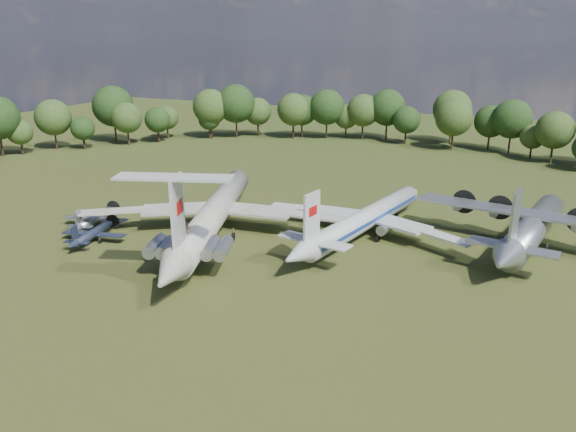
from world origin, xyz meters
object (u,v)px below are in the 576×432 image
at_px(il62_airliner, 214,218).
at_px(an12_transport, 532,232).
at_px(person_on_il62, 187,229).
at_px(small_prop_northwest, 95,221).
at_px(tu104_jet, 365,223).
at_px(small_prop_west, 93,236).

height_order(il62_airliner, an12_transport, il62_airliner).
xyz_separation_m(an12_transport, person_on_il62, (-38.47, -28.48, 3.84)).
height_order(small_prop_northwest, person_on_il62, person_on_il62).
height_order(il62_airliner, person_on_il62, person_on_il62).
xyz_separation_m(tu104_jet, small_prop_northwest, (-40.06, -13.80, -1.17)).
height_order(il62_airliner, small_prop_west, il62_airliner).
distance_m(an12_transport, small_prop_northwest, 65.67).
bearing_deg(an12_transport, il62_airliner, -152.69).
bearing_deg(person_on_il62, il62_airliner, -85.98).
bearing_deg(small_prop_west, il62_airliner, 22.80).
relative_size(tu104_jet, small_prop_west, 3.33).
relative_size(il62_airliner, small_prop_west, 4.21).
bearing_deg(small_prop_west, tu104_jet, 16.09).
bearing_deg(person_on_il62, an12_transport, -159.36).
xyz_separation_m(tu104_jet, person_on_il62, (-15.69, -23.28, 4.12)).
xyz_separation_m(tu104_jet, an12_transport, (22.78, 5.20, 0.28)).
distance_m(an12_transport, person_on_il62, 48.02).
height_order(tu104_jet, an12_transport, an12_transport).
xyz_separation_m(an12_transport, small_prop_northwest, (-62.84, -19.00, -1.45)).
distance_m(il62_airliner, an12_transport, 45.89).
distance_m(tu104_jet, small_prop_northwest, 42.39).
distance_m(small_prop_west, small_prop_northwest, 7.10).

